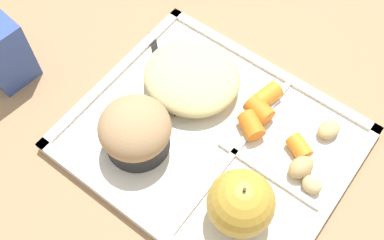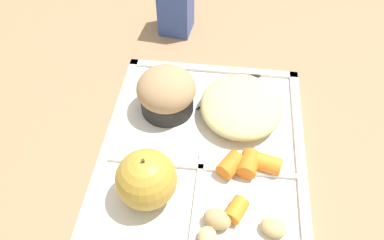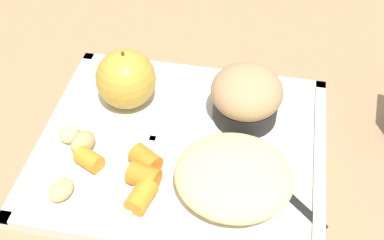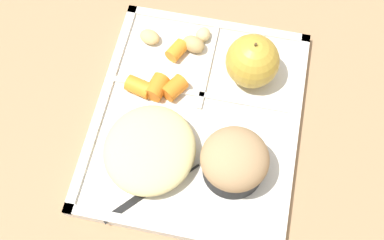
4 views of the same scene
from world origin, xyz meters
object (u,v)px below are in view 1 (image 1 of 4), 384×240
bran_muffin (135,131)px  milk_carton (2,52)px  lunch_tray (211,140)px  plastic_fork (160,78)px  green_apple (241,203)px

bran_muffin → milk_carton: bearing=4.6°
lunch_tray → bran_muffin: size_ratio=3.85×
plastic_fork → milk_carton: size_ratio=1.21×
lunch_tray → milk_carton: (0.29, 0.08, 0.04)m
green_apple → milk_carton: (0.38, 0.02, -0.00)m
green_apple → bran_muffin: green_apple is taller
lunch_tray → green_apple: green_apple is taller
lunch_tray → green_apple: 0.12m
plastic_fork → milk_carton: milk_carton is taller
bran_muffin → green_apple: bearing=180.0°
green_apple → plastic_fork: green_apple is taller
lunch_tray → bran_muffin: bearing=42.1°
lunch_tray → bran_muffin: bran_muffin is taller
green_apple → plastic_fork: 0.22m
lunch_tray → green_apple: bearing=143.0°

